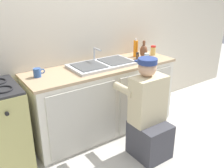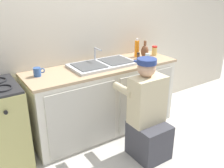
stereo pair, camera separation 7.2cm
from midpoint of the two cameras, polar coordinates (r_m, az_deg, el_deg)
ground_plane at (r=3.20m, az=1.67°, el=-12.32°), size 12.00×12.00×0.00m
back_wall at (r=3.25m, az=-4.83°, el=12.09°), size 6.00×0.10×2.50m
counter_cabinet at (r=3.20m, az=-1.24°, el=-3.58°), size 1.87×0.62×0.85m
countertop at (r=3.04m, az=-1.40°, el=3.96°), size 1.91×0.62×0.03m
sink_double_basin at (r=3.03m, az=-1.43°, el=4.60°), size 0.80×0.44×0.19m
plumber_person at (r=2.74m, az=8.90°, el=-7.61°), size 0.42×0.61×1.10m
coffee_mug at (r=2.77m, az=-15.95°, el=2.66°), size 0.13×0.08×0.09m
soap_bottle_orange at (r=3.41m, az=6.30°, el=8.06°), size 0.06×0.06×0.25m
spice_bottle_pepper at (r=3.25m, az=6.67°, el=6.22°), size 0.04×0.04×0.10m
vase_decorative at (r=3.38m, az=8.11°, el=7.42°), size 0.10×0.10×0.23m
water_glass at (r=3.24m, az=8.73°, el=6.05°), size 0.06×0.06×0.10m
condiment_jar at (r=3.54m, az=10.27°, el=7.52°), size 0.07×0.07×0.13m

